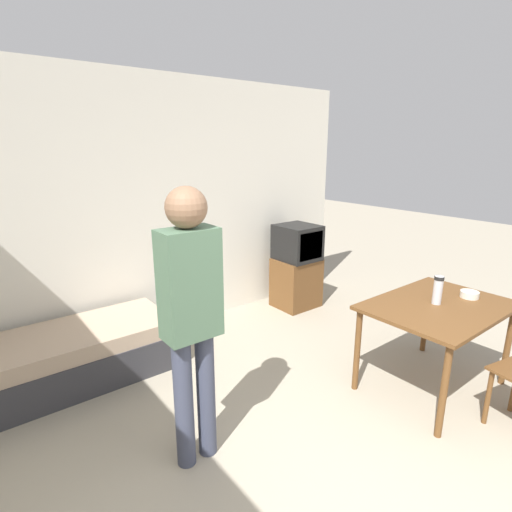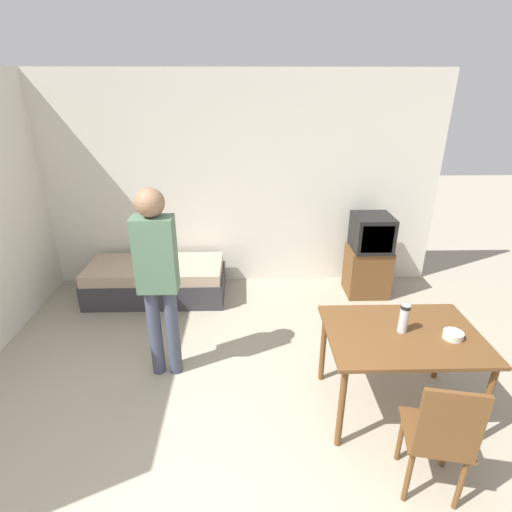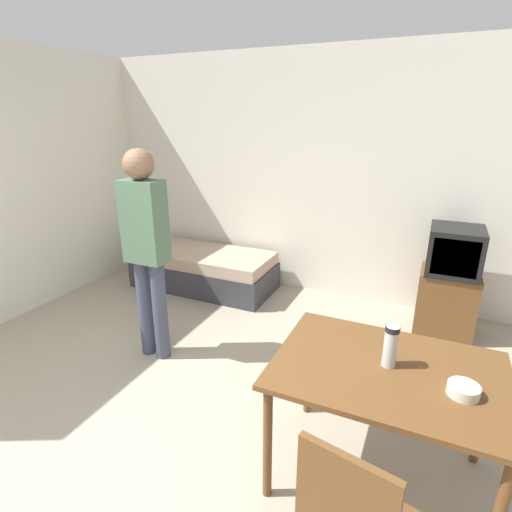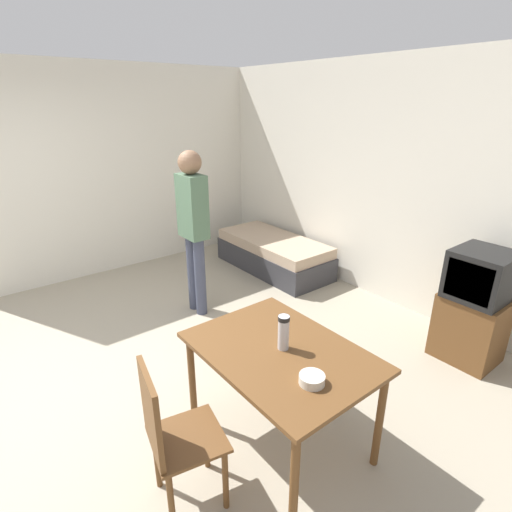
% 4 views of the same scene
% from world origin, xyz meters
% --- Properties ---
extents(ground_plane, '(20.00, 20.00, 0.00)m').
position_xyz_m(ground_plane, '(0.00, 0.00, 0.00)').
color(ground_plane, '#9E937F').
extents(wall_back, '(5.51, 0.06, 2.70)m').
position_xyz_m(wall_back, '(0.00, 3.43, 1.35)').
color(wall_back, silver).
rests_on(wall_back, ground_plane).
extents(wall_left, '(0.06, 4.40, 2.70)m').
position_xyz_m(wall_left, '(-2.29, 1.70, 1.35)').
color(wall_left, silver).
rests_on(wall_left, ground_plane).
extents(daybed, '(1.71, 0.76, 0.46)m').
position_xyz_m(daybed, '(-0.86, 2.94, 0.23)').
color(daybed, '#333338').
rests_on(daybed, ground_plane).
extents(tv, '(0.52, 0.49, 1.05)m').
position_xyz_m(tv, '(1.83, 2.97, 0.52)').
color(tv, brown).
rests_on(tv, ground_plane).
extents(dining_table, '(1.19, 0.86, 0.75)m').
position_xyz_m(dining_table, '(1.50, 0.97, 0.66)').
color(dining_table, brown).
rests_on(dining_table, ground_plane).
extents(wooden_chair, '(0.47, 0.47, 0.96)m').
position_xyz_m(wooden_chair, '(1.48, 0.18, 0.53)').
color(wooden_chair, brown).
rests_on(wooden_chair, ground_plane).
extents(person_standing, '(0.34, 0.24, 1.78)m').
position_xyz_m(person_standing, '(-0.48, 1.48, 1.05)').
color(person_standing, '#3D4256').
rests_on(person_standing, ground_plane).
extents(thermos_flask, '(0.08, 0.08, 0.24)m').
position_xyz_m(thermos_flask, '(1.50, 0.99, 0.88)').
color(thermos_flask, '#B7B7BC').
rests_on(thermos_flask, dining_table).
extents(mate_bowl, '(0.15, 0.15, 0.05)m').
position_xyz_m(mate_bowl, '(1.85, 0.89, 0.78)').
color(mate_bowl, beige).
rests_on(mate_bowl, dining_table).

